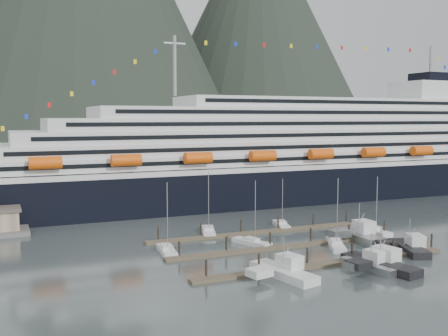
{
  "coord_description": "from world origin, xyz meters",
  "views": [
    {
      "loc": [
        -54.22,
        -81.39,
        24.58
      ],
      "look_at": [
        -9.76,
        22.0,
        13.62
      ],
      "focal_mm": 42.0,
      "sensor_mm": 36.0,
      "label": 1
    }
  ],
  "objects_px": {
    "trawler_b": "(370,265)",
    "trawler_a": "(283,271)",
    "sailboat_a": "(167,251)",
    "trawler_e": "(358,235)",
    "cruise_ship": "(301,159)",
    "sailboat_e": "(208,232)",
    "sailboat_d": "(336,245)",
    "trawler_c": "(379,263)",
    "sailboat_b": "(252,243)",
    "trawler_d": "(408,247)",
    "sailboat_h": "(373,231)",
    "sailboat_f": "(281,225)"
  },
  "relations": [
    {
      "from": "trawler_a",
      "to": "trawler_d",
      "type": "relative_size",
      "value": 1.1
    },
    {
      "from": "sailboat_a",
      "to": "sailboat_e",
      "type": "height_order",
      "value": "sailboat_e"
    },
    {
      "from": "sailboat_b",
      "to": "sailboat_h",
      "type": "xyz_separation_m",
      "value": [
        28.04,
        -1.35,
        0.02
      ]
    },
    {
      "from": "sailboat_f",
      "to": "trawler_a",
      "type": "distance_m",
      "value": 37.38
    },
    {
      "from": "sailboat_e",
      "to": "trawler_c",
      "type": "bearing_deg",
      "value": -137.52
    },
    {
      "from": "sailboat_e",
      "to": "sailboat_f",
      "type": "height_order",
      "value": "sailboat_e"
    },
    {
      "from": "sailboat_a",
      "to": "sailboat_e",
      "type": "distance_m",
      "value": 17.42
    },
    {
      "from": "cruise_ship",
      "to": "sailboat_a",
      "type": "distance_m",
      "value": 74.67
    },
    {
      "from": "sailboat_a",
      "to": "trawler_a",
      "type": "height_order",
      "value": "sailboat_a"
    },
    {
      "from": "sailboat_d",
      "to": "trawler_c",
      "type": "distance_m",
      "value": 14.91
    },
    {
      "from": "sailboat_d",
      "to": "trawler_a",
      "type": "xyz_separation_m",
      "value": [
        -18.61,
        -12.38,
        0.48
      ]
    },
    {
      "from": "sailboat_a",
      "to": "trawler_c",
      "type": "relative_size",
      "value": 0.94
    },
    {
      "from": "sailboat_f",
      "to": "sailboat_h",
      "type": "height_order",
      "value": "sailboat_h"
    },
    {
      "from": "sailboat_e",
      "to": "trawler_a",
      "type": "relative_size",
      "value": 1.05
    },
    {
      "from": "trawler_d",
      "to": "trawler_e",
      "type": "height_order",
      "value": "trawler_e"
    },
    {
      "from": "sailboat_b",
      "to": "cruise_ship",
      "type": "bearing_deg",
      "value": -63.15
    },
    {
      "from": "sailboat_b",
      "to": "sailboat_d",
      "type": "xyz_separation_m",
      "value": [
        13.84,
        -8.03,
        0.01
      ]
    },
    {
      "from": "sailboat_a",
      "to": "trawler_d",
      "type": "height_order",
      "value": "sailboat_a"
    },
    {
      "from": "trawler_a",
      "to": "sailboat_e",
      "type": "bearing_deg",
      "value": -13.2
    },
    {
      "from": "sailboat_a",
      "to": "trawler_d",
      "type": "distance_m",
      "value": 44.13
    },
    {
      "from": "sailboat_a",
      "to": "trawler_d",
      "type": "bearing_deg",
      "value": -105.79
    },
    {
      "from": "trawler_e",
      "to": "cruise_ship",
      "type": "bearing_deg",
      "value": -20.95
    },
    {
      "from": "sailboat_a",
      "to": "trawler_e",
      "type": "distance_m",
      "value": 38.58
    },
    {
      "from": "trawler_d",
      "to": "sailboat_e",
      "type": "bearing_deg",
      "value": 63.8
    },
    {
      "from": "trawler_c",
      "to": "trawler_e",
      "type": "relative_size",
      "value": 1.13
    },
    {
      "from": "sailboat_h",
      "to": "trawler_d",
      "type": "relative_size",
      "value": 1.07
    },
    {
      "from": "trawler_d",
      "to": "sailboat_h",
      "type": "bearing_deg",
      "value": 3.75
    },
    {
      "from": "sailboat_d",
      "to": "trawler_d",
      "type": "distance_m",
      "value": 13.02
    },
    {
      "from": "sailboat_e",
      "to": "trawler_d",
      "type": "distance_m",
      "value": 40.02
    },
    {
      "from": "sailboat_b",
      "to": "sailboat_f",
      "type": "relative_size",
      "value": 1.14
    },
    {
      "from": "trawler_a",
      "to": "sailboat_d",
      "type": "bearing_deg",
      "value": -68.54
    },
    {
      "from": "sailboat_a",
      "to": "trawler_e",
      "type": "bearing_deg",
      "value": -91.83
    },
    {
      "from": "trawler_b",
      "to": "sailboat_h",
      "type": "bearing_deg",
      "value": -52.28
    },
    {
      "from": "trawler_b",
      "to": "trawler_a",
      "type": "bearing_deg",
      "value": 68.61
    },
    {
      "from": "sailboat_d",
      "to": "trawler_c",
      "type": "xyz_separation_m",
      "value": [
        -1.98,
        -14.77,
        0.49
      ]
    },
    {
      "from": "sailboat_e",
      "to": "trawler_e",
      "type": "relative_size",
      "value": 1.08
    },
    {
      "from": "sailboat_a",
      "to": "sailboat_b",
      "type": "bearing_deg",
      "value": -84.88
    },
    {
      "from": "trawler_a",
      "to": "trawler_d",
      "type": "distance_m",
      "value": 28.96
    },
    {
      "from": "trawler_b",
      "to": "sailboat_a",
      "type": "bearing_deg",
      "value": 37.11
    },
    {
      "from": "trawler_b",
      "to": "sailboat_e",
      "type": "bearing_deg",
      "value": 9.84
    },
    {
      "from": "sailboat_h",
      "to": "sailboat_a",
      "type": "bearing_deg",
      "value": 87.51
    },
    {
      "from": "sailboat_d",
      "to": "trawler_a",
      "type": "distance_m",
      "value": 22.36
    },
    {
      "from": "trawler_b",
      "to": "trawler_c",
      "type": "relative_size",
      "value": 0.74
    },
    {
      "from": "trawler_b",
      "to": "trawler_c",
      "type": "xyz_separation_m",
      "value": [
        1.85,
        -0.01,
        0.04
      ]
    },
    {
      "from": "cruise_ship",
      "to": "trawler_b",
      "type": "bearing_deg",
      "value": -113.25
    },
    {
      "from": "sailboat_a",
      "to": "sailboat_h",
      "type": "height_order",
      "value": "sailboat_a"
    },
    {
      "from": "sailboat_d",
      "to": "sailboat_b",
      "type": "bearing_deg",
      "value": 86.13
    },
    {
      "from": "trawler_c",
      "to": "sailboat_d",
      "type": "bearing_deg",
      "value": -18.94
    },
    {
      "from": "sailboat_b",
      "to": "trawler_a",
      "type": "distance_m",
      "value": 20.96
    },
    {
      "from": "sailboat_b",
      "to": "sailboat_d",
      "type": "bearing_deg",
      "value": -142.94
    }
  ]
}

